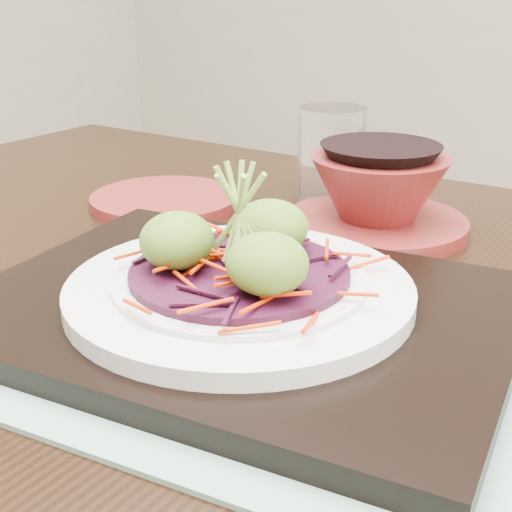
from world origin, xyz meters
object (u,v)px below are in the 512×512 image
Objects in this scene: white_plate at (240,289)px; terracotta_side_plate at (165,200)px; serving_tray at (240,310)px; water_glass at (331,155)px; dining_table at (289,451)px; terracotta_bowl_set at (378,198)px.

white_plate is 0.30m from terracotta_side_plate.
serving_tray is 3.63× the size of water_glass.
terracotta_side_plate is 0.18m from water_glass.
white_plate reaches higher than terracotta_side_plate.
dining_table is at bearing -65.83° from water_glass.
dining_table is 5.47× the size of white_plate.
water_glass is at bearing 113.51° from dining_table.
terracotta_side_plate is (-0.26, 0.16, 0.11)m from dining_table.
white_plate is 1.52× the size of terracotta_side_plate.
dining_table is 8.30× the size of terracotta_side_plate.
serving_tray is 2.33× the size of terracotta_side_plate.
terracotta_bowl_set is at bearing -34.86° from water_glass.
dining_table is 0.34m from water_glass.
terracotta_bowl_set is (-0.04, 0.22, 0.14)m from dining_table.
white_plate is 1.17× the size of terracotta_bowl_set.
serving_tray is 0.31m from water_glass.
water_glass is (-0.09, 0.30, 0.02)m from white_plate.
water_glass reaches higher than terracotta_side_plate.
water_glass is 0.10m from terracotta_bowl_set.
terracotta_side_plate is 0.23m from terracotta_bowl_set.
terracotta_bowl_set is at bearing 13.80° from terracotta_side_plate.
water_glass reaches higher than serving_tray.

